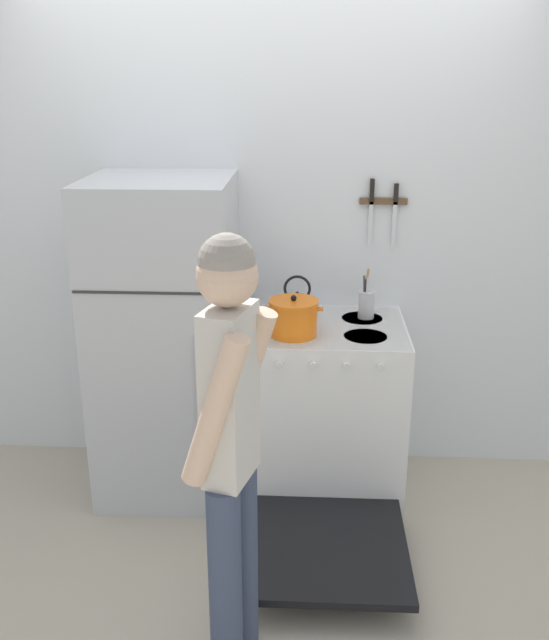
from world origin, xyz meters
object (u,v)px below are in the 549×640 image
object	(u,v)px
stove_range	(327,413)
person	(231,441)
dutch_oven_pot	(293,317)
utensil_jar	(366,304)
refrigerator	(166,341)
tea_kettle	(297,305)

from	to	relation	value
stove_range	person	distance (m)	1.32
dutch_oven_pot	utensil_jar	size ratio (longest dim) A/B	1.08
refrigerator	tea_kettle	distance (m)	0.68
refrigerator	person	distance (m)	1.30
tea_kettle	stove_range	bearing A→B (deg)	-46.72
stove_range	dutch_oven_pot	bearing A→B (deg)	-152.07
stove_range	utensil_jar	bearing A→B (deg)	42.59
utensil_jar	tea_kettle	bearing A→B (deg)	-178.90
utensil_jar	dutch_oven_pot	bearing A→B (deg)	-143.71
refrigerator	stove_range	xyz separation A→B (m)	(0.81, -0.03, -0.36)
dutch_oven_pot	utensil_jar	distance (m)	0.45
stove_range	utensil_jar	distance (m)	0.59
tea_kettle	dutch_oven_pot	bearing A→B (deg)	-93.01
refrigerator	tea_kettle	bearing A→B (deg)	11.78
dutch_oven_pot	tea_kettle	bearing A→B (deg)	86.99
utensil_jar	person	world-z (taller)	person
refrigerator	dutch_oven_pot	size ratio (longest dim) A/B	5.82
tea_kettle	utensil_jar	bearing A→B (deg)	1.10
dutch_oven_pot	person	world-z (taller)	person
dutch_oven_pot	person	distance (m)	1.10
dutch_oven_pot	person	bearing A→B (deg)	-99.23
tea_kettle	person	xyz separation A→B (m)	(-0.19, -1.34, -0.03)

